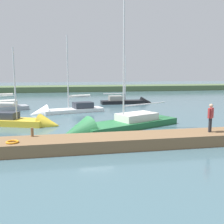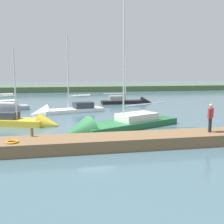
{
  "view_description": "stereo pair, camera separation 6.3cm",
  "coord_description": "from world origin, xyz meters",
  "px_view_note": "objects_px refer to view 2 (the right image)",
  "views": [
    {
      "loc": [
        2.38,
        19.14,
        4.38
      ],
      "look_at": [
        -1.51,
        -0.89,
        1.28
      ],
      "focal_mm": 42.14,
      "sensor_mm": 36.0,
      "label": 1
    },
    {
      "loc": [
        2.32,
        19.15,
        4.38
      ],
      "look_at": [
        -1.51,
        -0.89,
        1.28
      ],
      "focal_mm": 42.14,
      "sensor_mm": 36.0,
      "label": 2
    }
  ],
  "objects_px": {
    "sailboat_inner_slip": "(112,129)",
    "person_on_dock": "(210,116)",
    "life_ring_buoy": "(12,142)",
    "sailboat_far_left": "(63,112)",
    "mooring_post_near": "(32,132)",
    "sailboat_far_right": "(24,123)",
    "sailboat_mid_channel": "(130,102)"
  },
  "relations": [
    {
      "from": "sailboat_inner_slip",
      "to": "person_on_dock",
      "type": "relative_size",
      "value": 6.7
    },
    {
      "from": "life_ring_buoy",
      "to": "sailboat_far_left",
      "type": "distance_m",
      "value": 14.75
    },
    {
      "from": "mooring_post_near",
      "to": "sailboat_far_right",
      "type": "distance_m",
      "value": 7.19
    },
    {
      "from": "life_ring_buoy",
      "to": "sailboat_far_left",
      "type": "relative_size",
      "value": 0.07
    },
    {
      "from": "life_ring_buoy",
      "to": "sailboat_inner_slip",
      "type": "xyz_separation_m",
      "value": [
        -6.32,
        -5.08,
        -0.64
      ]
    },
    {
      "from": "person_on_dock",
      "to": "sailboat_mid_channel",
      "type": "bearing_deg",
      "value": 137.35
    },
    {
      "from": "person_on_dock",
      "to": "sailboat_inner_slip",
      "type": "bearing_deg",
      "value": -173.11
    },
    {
      "from": "life_ring_buoy",
      "to": "sailboat_inner_slip",
      "type": "bearing_deg",
      "value": -141.19
    },
    {
      "from": "life_ring_buoy",
      "to": "sailboat_inner_slip",
      "type": "distance_m",
      "value": 8.13
    },
    {
      "from": "sailboat_mid_channel",
      "to": "sailboat_far_right",
      "type": "xyz_separation_m",
      "value": [
        12.53,
        13.32,
        -0.03
      ]
    },
    {
      "from": "sailboat_inner_slip",
      "to": "sailboat_far_left",
      "type": "relative_size",
      "value": 1.28
    },
    {
      "from": "life_ring_buoy",
      "to": "person_on_dock",
      "type": "height_order",
      "value": "person_on_dock"
    },
    {
      "from": "sailboat_mid_channel",
      "to": "person_on_dock",
      "type": "bearing_deg",
      "value": -92.11
    },
    {
      "from": "mooring_post_near",
      "to": "life_ring_buoy",
      "type": "relative_size",
      "value": 0.78
    },
    {
      "from": "life_ring_buoy",
      "to": "sailboat_mid_channel",
      "type": "distance_m",
      "value": 24.71
    },
    {
      "from": "sailboat_inner_slip",
      "to": "mooring_post_near",
      "type": "bearing_deg",
      "value": 10.19
    },
    {
      "from": "sailboat_far_right",
      "to": "sailboat_mid_channel",
      "type": "bearing_deg",
      "value": 66.93
    },
    {
      "from": "life_ring_buoy",
      "to": "person_on_dock",
      "type": "xyz_separation_m",
      "value": [
        -11.64,
        -0.36,
        0.98
      ]
    },
    {
      "from": "mooring_post_near",
      "to": "life_ring_buoy",
      "type": "height_order",
      "value": "mooring_post_near"
    },
    {
      "from": "mooring_post_near",
      "to": "sailboat_inner_slip",
      "type": "height_order",
      "value": "sailboat_inner_slip"
    },
    {
      "from": "life_ring_buoy",
      "to": "sailboat_far_right",
      "type": "distance_m",
      "value": 8.28
    },
    {
      "from": "mooring_post_near",
      "to": "sailboat_far_left",
      "type": "xyz_separation_m",
      "value": [
        -1.79,
        -13.25,
        -0.81
      ]
    },
    {
      "from": "mooring_post_near",
      "to": "sailboat_mid_channel",
      "type": "xyz_separation_m",
      "value": [
        -11.16,
        -20.33,
        -0.76
      ]
    },
    {
      "from": "sailboat_inner_slip",
      "to": "sailboat_far_right",
      "type": "xyz_separation_m",
      "value": [
        6.8,
        -3.16,
        0.06
      ]
    },
    {
      "from": "life_ring_buoy",
      "to": "person_on_dock",
      "type": "distance_m",
      "value": 11.69
    },
    {
      "from": "sailboat_inner_slip",
      "to": "person_on_dock",
      "type": "height_order",
      "value": "sailboat_inner_slip"
    },
    {
      "from": "sailboat_mid_channel",
      "to": "sailboat_far_right",
      "type": "relative_size",
      "value": 1.03
    },
    {
      "from": "life_ring_buoy",
      "to": "sailboat_mid_channel",
      "type": "bearing_deg",
      "value": -119.21
    },
    {
      "from": "life_ring_buoy",
      "to": "sailboat_far_left",
      "type": "bearing_deg",
      "value": -100.49
    },
    {
      "from": "mooring_post_near",
      "to": "sailboat_inner_slip",
      "type": "xyz_separation_m",
      "value": [
        -5.43,
        -3.85,
        -0.85
      ]
    },
    {
      "from": "mooring_post_near",
      "to": "sailboat_mid_channel",
      "type": "height_order",
      "value": "sailboat_mid_channel"
    },
    {
      "from": "sailboat_mid_channel",
      "to": "person_on_dock",
      "type": "distance_m",
      "value": 21.26
    }
  ]
}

